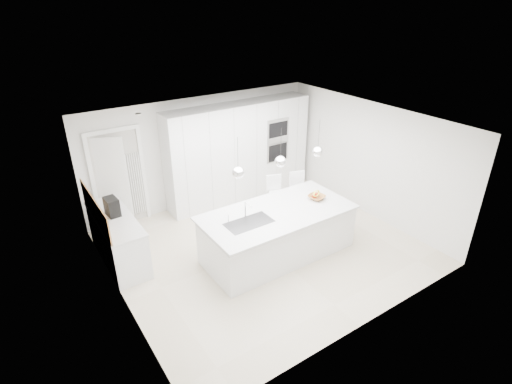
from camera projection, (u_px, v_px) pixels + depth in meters
floor at (265, 248)px, 7.84m from camera, size 5.50×5.50×0.00m
wall_back at (202, 151)px, 9.14m from camera, size 5.50×0.00×5.50m
wall_left at (114, 236)px, 5.91m from camera, size 0.00×5.00×5.00m
ceiling at (266, 124)px, 6.73m from camera, size 5.50×5.50×0.00m
tall_cabinets at (239, 152)px, 9.37m from camera, size 3.60×0.60×2.30m
oven_stack at (278, 140)px, 9.50m from camera, size 0.62×0.04×1.05m
doorway_frame at (119, 180)px, 8.25m from camera, size 1.11×0.08×2.13m
hallway_door at (108, 185)px, 8.09m from camera, size 0.76×0.38×2.00m
radiator at (136, 184)px, 8.48m from camera, size 0.32×0.04×1.40m
left_base_cabinets at (118, 240)px, 7.31m from camera, size 0.60×1.80×0.86m
left_worktop at (114, 218)px, 7.12m from camera, size 0.62×1.82×0.04m
oak_backsplash at (95, 210)px, 6.85m from camera, size 0.02×1.80×0.50m
island_base at (278, 234)px, 7.48m from camera, size 2.80×1.20×0.86m
island_worktop at (277, 212)px, 7.31m from camera, size 2.84×1.40×0.04m
island_sink at (249, 227)px, 6.98m from camera, size 0.84×0.44×0.18m
island_tap at (245, 210)px, 7.05m from camera, size 0.02×0.02×0.30m
pendant_left at (238, 173)px, 6.40m from camera, size 0.20×0.20×0.20m
pendant_mid at (280, 162)px, 6.82m from camera, size 0.20×0.20×0.20m
pendant_right at (318, 152)px, 7.25m from camera, size 0.20×0.20×0.20m
fruit_bowl at (317, 197)px, 7.73m from camera, size 0.38×0.38×0.08m
espresso_machine at (112, 207)px, 7.12m from camera, size 0.22×0.33×0.33m
bar_stool_left at (277, 199)px, 8.55m from camera, size 0.48×0.56×1.04m
bar_stool_right at (300, 197)px, 8.64m from camera, size 0.48×0.57×1.08m
apple_a at (314, 196)px, 7.71m from camera, size 0.07×0.07×0.07m
apple_b at (317, 194)px, 7.78m from camera, size 0.08×0.08×0.08m
apple_c at (315, 196)px, 7.71m from camera, size 0.07×0.07×0.07m
banana_bunch at (316, 193)px, 7.69m from camera, size 0.25×0.18×0.23m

